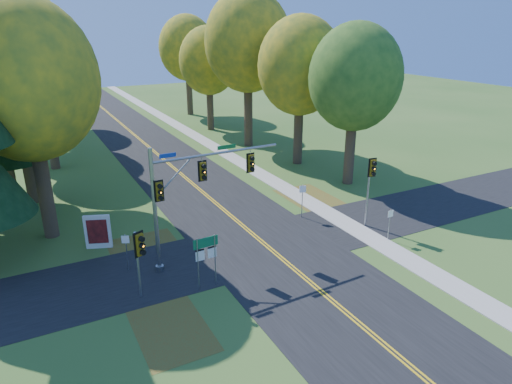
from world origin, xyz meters
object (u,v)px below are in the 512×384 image
info_kiosk (98,232)px  east_signal_pole (371,175)px  route_sign_cluster (206,252)px  traffic_mast (188,188)px

info_kiosk → east_signal_pole: bearing=2.8°
east_signal_pole → route_sign_cluster: (-11.91, -1.86, -1.58)m
traffic_mast → east_signal_pole: (11.73, -0.86, -0.82)m
route_sign_cluster → info_kiosk: 8.08m
east_signal_pole → route_sign_cluster: bearing=-158.8°
traffic_mast → route_sign_cluster: size_ratio=2.67×
info_kiosk → traffic_mast: bearing=-24.4°
traffic_mast → info_kiosk: 6.84m
route_sign_cluster → traffic_mast: bearing=82.9°
traffic_mast → east_signal_pole: bearing=-6.8°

